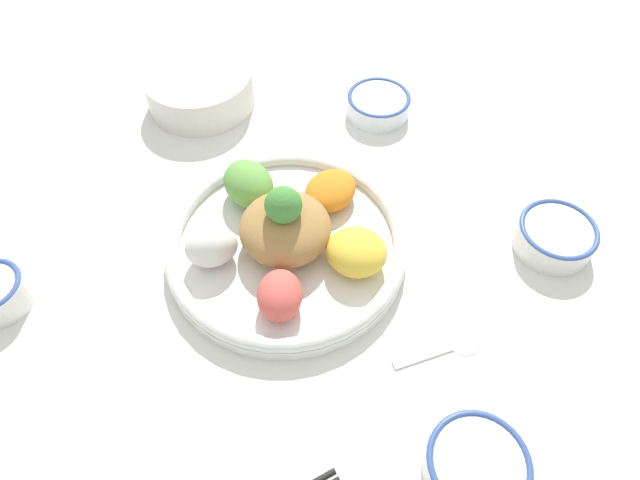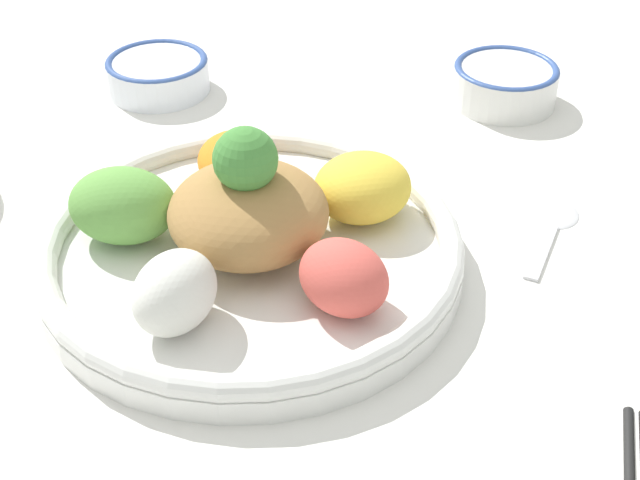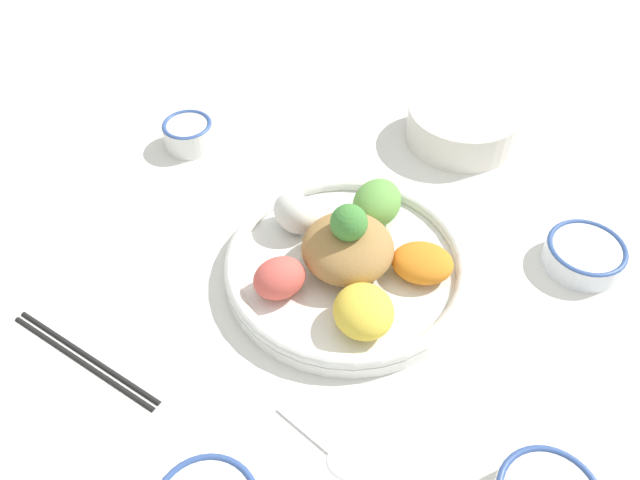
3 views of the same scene
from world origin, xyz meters
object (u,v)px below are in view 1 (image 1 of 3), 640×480
object	(u,v)px
sauce_bowl_red	(378,104)
rice_bowl_plain	(555,236)
sauce_bowl_dark	(477,465)
side_serving_bowl	(200,86)
salad_platter	(287,238)
serving_spoon_main	(451,346)

from	to	relation	value
sauce_bowl_red	rice_bowl_plain	bearing A→B (deg)	-158.27
sauce_bowl_dark	side_serving_bowl	xyz separation A→B (m)	(0.71, 0.18, 0.02)
sauce_bowl_red	sauce_bowl_dark	xyz separation A→B (m)	(-0.59, 0.11, -0.00)
rice_bowl_plain	side_serving_bowl	size ratio (longest dim) A/B	0.59
salad_platter	sauce_bowl_dark	bearing A→B (deg)	-161.00
sauce_bowl_dark	serving_spoon_main	distance (m)	0.15
side_serving_bowl	sauce_bowl_red	bearing A→B (deg)	-111.84
sauce_bowl_red	side_serving_bowl	size ratio (longest dim) A/B	0.59
rice_bowl_plain	serving_spoon_main	bearing A→B (deg)	117.02
sauce_bowl_dark	serving_spoon_main	bearing A→B (deg)	-16.00
sauce_bowl_dark	serving_spoon_main	size ratio (longest dim) A/B	0.90
rice_bowl_plain	serving_spoon_main	size ratio (longest dim) A/B	0.88
sauce_bowl_red	serving_spoon_main	world-z (taller)	sauce_bowl_red
sauce_bowl_dark	rice_bowl_plain	size ratio (longest dim) A/B	1.03
sauce_bowl_red	side_serving_bowl	bearing A→B (deg)	68.16
rice_bowl_plain	serving_spoon_main	world-z (taller)	rice_bowl_plain
side_serving_bowl	serving_spoon_main	size ratio (longest dim) A/B	1.50
serving_spoon_main	sauce_bowl_dark	bearing A→B (deg)	71.61
sauce_bowl_red	sauce_bowl_dark	distance (m)	0.60
sauce_bowl_red	serving_spoon_main	size ratio (longest dim) A/B	0.88
rice_bowl_plain	side_serving_bowl	xyz separation A→B (m)	(0.46, 0.43, 0.01)
salad_platter	serving_spoon_main	size ratio (longest dim) A/B	2.73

